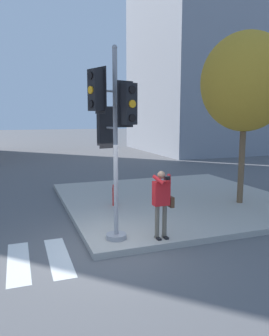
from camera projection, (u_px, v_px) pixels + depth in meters
name	position (u px, v px, depth m)	size (l,w,h in m)	color
ground_plane	(110.00, 250.00, 7.84)	(160.00, 160.00, 0.00)	#5B5B5E
sidewalk_corner	(174.00, 200.00, 12.26)	(8.00, 8.00, 0.17)	#ADA89E
traffic_signal_pole	(111.00, 127.00, 7.60)	(1.01, 1.36, 4.60)	#939399
person_photographer	(162.00, 199.00, 7.99)	(0.58, 0.54, 1.69)	black
street_tree	(246.00, 82.00, 10.90)	(2.98, 2.98, 5.76)	brown
fire_hydrant	(115.00, 195.00, 11.10)	(0.17, 0.23, 0.75)	red
building_right	(205.00, 31.00, 30.00)	(11.32, 12.36, 21.89)	gray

